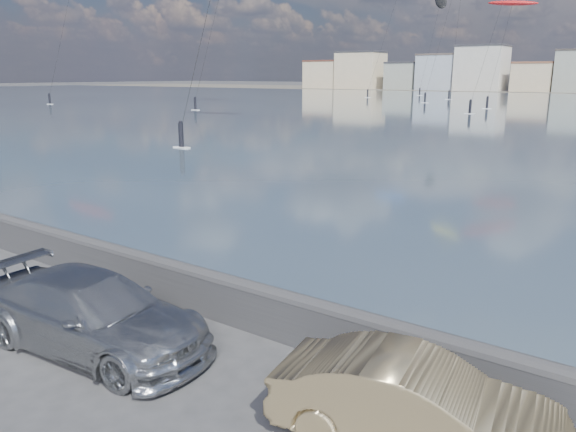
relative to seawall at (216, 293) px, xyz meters
name	(u,v)px	position (x,y,z in m)	size (l,w,h in m)	color
ground	(117,368)	(0.00, -2.70, -0.58)	(700.00, 700.00, 0.00)	#333335
seawall	(216,293)	(0.00, 0.00, 0.00)	(400.00, 0.36, 1.08)	#28282B
car_silver	(93,313)	(-0.95, -2.46, 0.16)	(2.08, 5.12, 1.49)	#A3A6AB
car_champagne	(415,405)	(5.33, -1.63, 0.10)	(1.44, 4.14, 1.36)	tan
kitesurfer_1	(512,5)	(-18.13, 88.57, 15.24)	(7.86, 8.08, 16.82)	red
kitesurfer_12	(441,2)	(-49.49, 138.67, 22.82)	(7.22, 12.98, 26.84)	black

